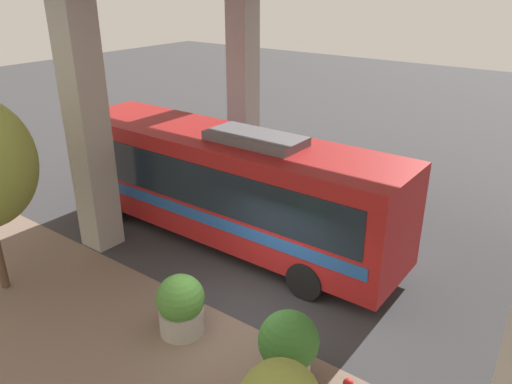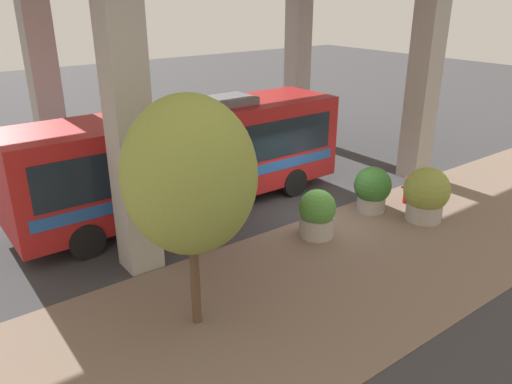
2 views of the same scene
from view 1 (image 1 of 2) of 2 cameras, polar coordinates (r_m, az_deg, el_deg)
The scene contains 4 objects.
ground_plane at distance 12.11m, azimuth -1.63°, elevation -14.68°, with size 80.00×80.00×0.00m, color #38383A.
bus at distance 14.75m, azimuth -3.48°, elevation 1.30°, with size 2.73×10.98×3.56m.
planter_front at distance 11.55m, azimuth -8.56°, elevation -12.71°, with size 1.08×1.08×1.45m.
planter_back at distance 10.30m, azimuth 3.73°, elevation -17.17°, with size 1.22×1.22×1.52m.
Camera 1 is at (-7.45, -5.95, 7.47)m, focal length 35.00 mm.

